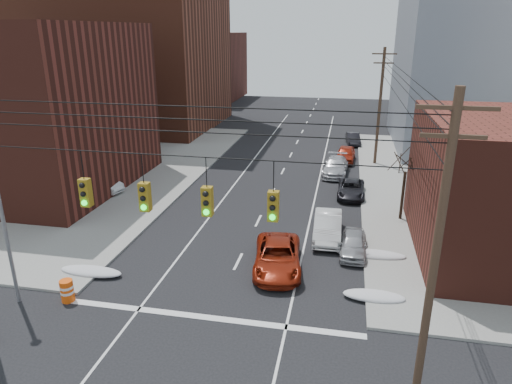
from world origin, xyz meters
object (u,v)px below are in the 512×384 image
at_px(parked_car_e, 345,154).
at_px(lot_car_d, 89,172).
at_px(parked_car_c, 351,189).
at_px(parked_car_b, 328,226).
at_px(parked_car_f, 353,139).
at_px(lot_car_b, 119,160).
at_px(parked_car_d, 335,166).
at_px(red_pickup, 278,257).
at_px(parked_car_a, 353,244).
at_px(lot_car_a, 100,184).
at_px(construction_barrel, 67,290).
at_px(lot_car_c, 59,171).

height_order(parked_car_e, lot_car_d, lot_car_d).
bearing_deg(parked_car_c, parked_car_b, -99.04).
bearing_deg(lot_car_d, parked_car_b, -115.49).
xyz_separation_m(parked_car_f, lot_car_b, (-21.60, -14.46, 0.22)).
bearing_deg(parked_car_d, parked_car_c, -72.97).
relative_size(red_pickup, parked_car_a, 1.43).
height_order(parked_car_b, parked_car_f, parked_car_b).
bearing_deg(lot_car_b, lot_car_a, -147.67).
xyz_separation_m(red_pickup, lot_car_b, (-17.51, 15.99, 0.12)).
bearing_deg(lot_car_d, construction_barrel, -158.30).
relative_size(parked_car_a, lot_car_b, 0.73).
relative_size(lot_car_a, construction_barrel, 3.59).
bearing_deg(parked_car_a, red_pickup, -145.59).
bearing_deg(parked_car_d, construction_barrel, -114.28).
distance_m(parked_car_d, lot_car_a, 20.39).
distance_m(parked_car_b, parked_car_e, 18.39).
relative_size(parked_car_b, parked_car_d, 0.92).
height_order(red_pickup, lot_car_c, lot_car_c).
distance_m(lot_car_c, lot_car_d, 2.72).
relative_size(parked_car_f, construction_barrel, 3.53).
bearing_deg(parked_car_b, lot_car_d, 158.69).
xyz_separation_m(parked_car_e, lot_car_c, (-24.39, -11.15, 0.12)).
xyz_separation_m(parked_car_b, parked_car_e, (0.85, 18.37, -0.04)).
height_order(red_pickup, lot_car_b, lot_car_b).
relative_size(red_pickup, parked_car_d, 1.03).
xyz_separation_m(parked_car_c, parked_car_f, (0.16, 17.81, 0.03)).
relative_size(parked_car_a, parked_car_e, 0.86).
relative_size(lot_car_b, lot_car_c, 1.05).
bearing_deg(parked_car_c, lot_car_c, -176.95).
xyz_separation_m(parked_car_c, parked_car_e, (-0.59, 10.28, 0.13)).
bearing_deg(parked_car_f, construction_barrel, -117.08).
height_order(parked_car_b, lot_car_c, lot_car_c).
relative_size(parked_car_a, lot_car_d, 0.91).
distance_m(lot_car_b, construction_barrel, 22.57).
bearing_deg(parked_car_b, parked_car_a, -51.25).
height_order(lot_car_b, lot_car_d, lot_car_b).
distance_m(parked_car_c, lot_car_d, 22.28).
distance_m(parked_car_b, construction_barrel, 15.38).
distance_m(lot_car_a, lot_car_b, 6.75).
relative_size(parked_car_e, parked_car_f, 1.11).
bearing_deg(red_pickup, parked_car_f, 74.82).
bearing_deg(lot_car_b, parked_car_e, -53.30).
height_order(parked_car_a, parked_car_b, parked_car_b).
distance_m(parked_car_a, parked_car_f, 27.79).
distance_m(lot_car_a, lot_car_d, 3.63).
xyz_separation_m(red_pickup, parked_car_d, (2.48, 18.31, 0.01)).
xyz_separation_m(red_pickup, parked_car_c, (3.92, 12.64, -0.13)).
height_order(red_pickup, parked_car_e, red_pickup).
bearing_deg(parked_car_e, parked_car_c, -83.29).
bearing_deg(red_pickup, lot_car_b, 130.07).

